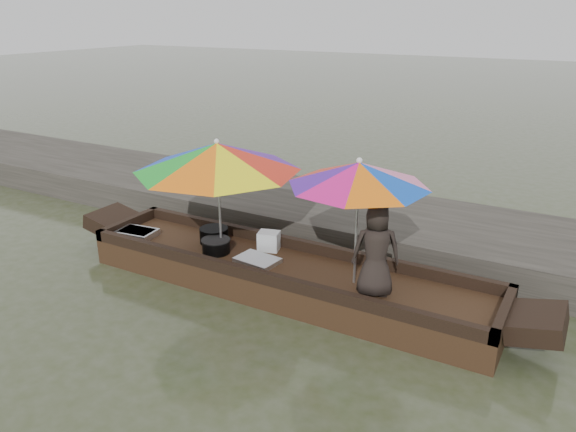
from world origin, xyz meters
The scene contains 11 objects.
water centered at (0.00, 0.00, 0.00)m, with size 80.00×80.00×0.00m, color #343C1E.
dock centered at (0.00, 2.20, 0.25)m, with size 22.00×2.20×0.50m, color #2D2B26.
boat_hull centered at (0.00, 0.00, 0.17)m, with size 5.51×1.20×0.35m, color black.
cooking_pot centered at (-1.25, 0.18, 0.46)m, with size 0.40×0.40×0.21m, color black.
tray_crayfish centered at (-2.37, -0.18, 0.39)m, with size 0.55×0.38×0.09m, color silver.
tray_scallop centered at (-0.35, -0.09, 0.38)m, with size 0.55×0.38×0.06m, color silver.
charcoal_grill centered at (-1.01, -0.09, 0.44)m, with size 0.37×0.37×0.18m, color black.
supply_bag centered at (-0.44, 0.34, 0.48)m, with size 0.28×0.22×0.26m, color silver.
vendor centered at (1.29, -0.16, 0.91)m, with size 0.55×0.36×1.12m, color black.
umbrella_bow centered at (-0.99, 0.00, 1.12)m, with size 2.20×2.20×1.55m, color red, non-canonical shape.
umbrella_stern centered at (0.97, 0.00, 1.12)m, with size 1.64×1.64×1.55m, color pink, non-canonical shape.
Camera 1 is at (3.28, -5.70, 3.46)m, focal length 35.00 mm.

